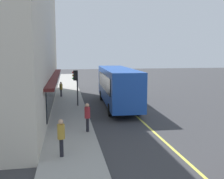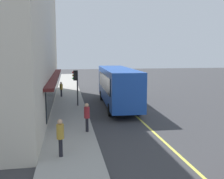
{
  "view_description": "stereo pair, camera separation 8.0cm",
  "coord_description": "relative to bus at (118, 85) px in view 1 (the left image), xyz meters",
  "views": [
    {
      "loc": [
        -20.11,
        5.28,
        4.87
      ],
      "look_at": [
        2.86,
        1.25,
        1.6
      ],
      "focal_mm": 41.63,
      "sensor_mm": 36.0,
      "label": 1
    },
    {
      "loc": [
        -20.12,
        5.2,
        4.87
      ],
      "look_at": [
        2.86,
        1.25,
        1.6
      ],
      "focal_mm": 41.63,
      "sensor_mm": 36.0,
      "label": 2
    }
  ],
  "objects": [
    {
      "name": "pedestrian_waiting",
      "position": [
        5.6,
        5.18,
        -0.87
      ],
      "size": [
        0.34,
        0.34,
        1.62
      ],
      "color": "black",
      "rests_on": "sidewalk"
    },
    {
      "name": "pedestrian_mid_block",
      "position": [
        -11.36,
        4.86,
        -0.77
      ],
      "size": [
        0.34,
        0.34,
        1.76
      ],
      "color": "black",
      "rests_on": "sidewalk"
    },
    {
      "name": "traffic_light",
      "position": [
        0.35,
        3.76,
        0.55
      ],
      "size": [
        0.3,
        0.52,
        3.2
      ],
      "color": "#2D2D33",
      "rests_on": "sidewalk"
    },
    {
      "name": "pedestrian_near_storefront",
      "position": [
        -7.74,
        3.38,
        -0.78
      ],
      "size": [
        0.34,
        0.34,
        1.76
      ],
      "color": "black",
      "rests_on": "sidewalk"
    },
    {
      "name": "lane_centre_stripe",
      "position": [
        -2.9,
        -0.74,
        -1.98
      ],
      "size": [
        36.0,
        0.16,
        0.01
      ],
      "primitive_type": "cube",
      "color": "#D8D14C",
      "rests_on": "ground"
    },
    {
      "name": "bus",
      "position": [
        0.0,
        0.0,
        0.0
      ],
      "size": [
        11.21,
        2.92,
        3.5
      ],
      "color": "#1E4CAD",
      "rests_on": "ground"
    },
    {
      "name": "ground",
      "position": [
        -2.9,
        -0.74,
        -1.99
      ],
      "size": [
        120.0,
        120.0,
        0.0
      ],
      "primitive_type": "plane",
      "color": "#38383A"
    },
    {
      "name": "sidewalk",
      "position": [
        -2.9,
        4.41,
        -1.91
      ],
      "size": [
        80.0,
        2.9,
        0.15
      ],
      "primitive_type": "cube",
      "color": "#9E9B93",
      "rests_on": "ground"
    }
  ]
}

